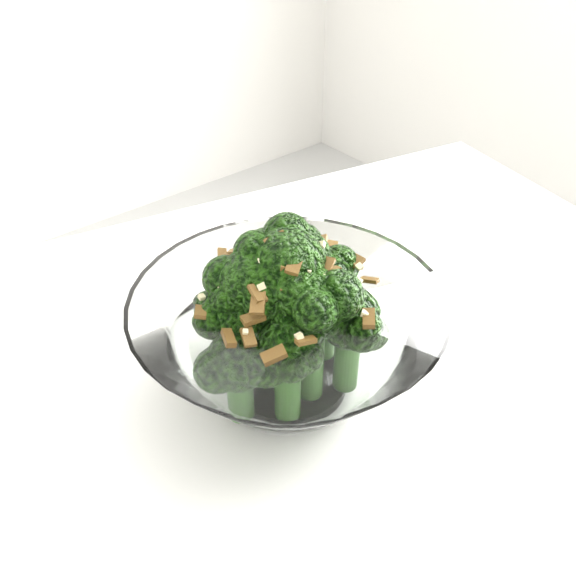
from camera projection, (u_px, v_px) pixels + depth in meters
table at (162, 576)px, 0.48m from camera, size 1.34×1.03×0.75m
broccoli_dish at (287, 331)px, 0.51m from camera, size 0.25×0.25×0.15m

